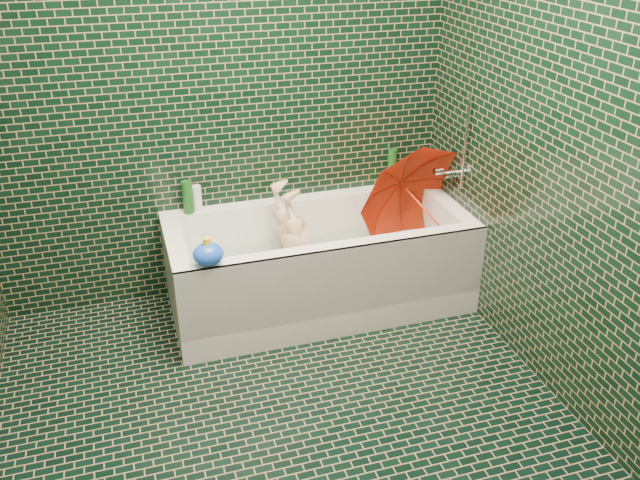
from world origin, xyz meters
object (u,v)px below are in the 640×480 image
object	(u,v)px
bathtub	(320,273)
umbrella	(424,209)
child	(302,256)
rubber_duck	(386,182)
bath_toy	(208,254)

from	to	relation	value
bathtub	umbrella	xyz separation A→B (m)	(0.63, -0.02, 0.34)
child	umbrella	world-z (taller)	umbrella
bathtub	rubber_duck	xyz separation A→B (m)	(0.53, 0.32, 0.38)
bathtub	rubber_duck	size ratio (longest dim) A/B	14.77
rubber_duck	bath_toy	xyz separation A→B (m)	(-1.20, -0.64, 0.02)
bathtub	child	distance (m)	0.14
child	rubber_duck	xyz separation A→B (m)	(0.61, 0.25, 0.28)
child	rubber_duck	world-z (taller)	rubber_duck
child	bath_toy	world-z (taller)	bath_toy
bathtub	bath_toy	world-z (taller)	bath_toy
bath_toy	umbrella	bearing A→B (deg)	32.70
bathtub	rubber_duck	bearing A→B (deg)	30.93
bathtub	child	world-z (taller)	bathtub
umbrella	rubber_duck	distance (m)	0.35
bathtub	child	bearing A→B (deg)	144.19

